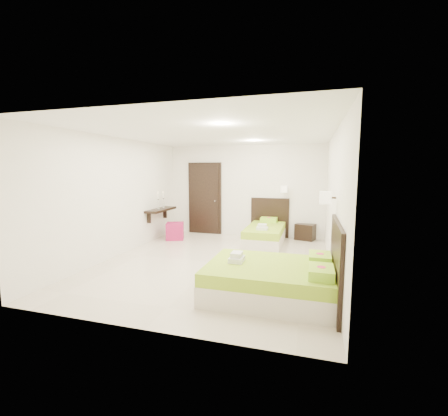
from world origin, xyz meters
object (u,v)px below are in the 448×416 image
(bed_single, at_px, (266,233))
(ottoman, at_px, (175,231))
(bed_double, at_px, (276,279))
(nightstand, at_px, (306,232))

(bed_single, bearing_deg, ottoman, -174.30)
(bed_double, height_order, nightstand, bed_double)
(bed_single, relative_size, nightstand, 3.61)
(ottoman, bearing_deg, bed_single, 5.70)
(ottoman, bearing_deg, nightstand, 15.88)
(bed_single, bearing_deg, nightstand, 36.59)
(nightstand, bearing_deg, bed_double, -78.11)
(nightstand, xyz_separation_m, ottoman, (-3.46, -0.98, 0.01))
(bed_double, height_order, ottoman, bed_double)
(nightstand, distance_m, ottoman, 3.59)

